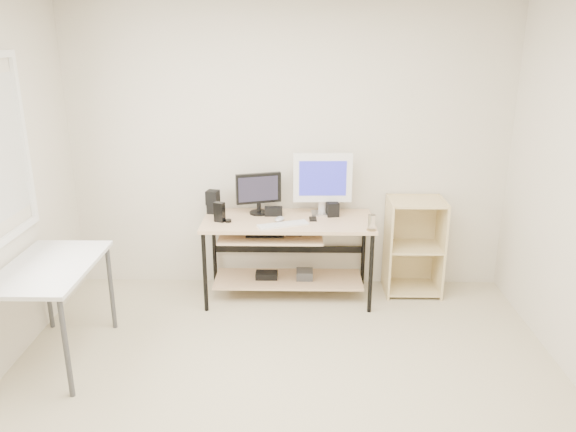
% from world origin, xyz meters
% --- Properties ---
extents(room, '(4.01, 4.01, 2.62)m').
position_xyz_m(room, '(-0.14, 0.04, 1.32)').
color(room, '#C1B595').
rests_on(room, ground).
extents(desk, '(1.50, 0.65, 0.75)m').
position_xyz_m(desk, '(-0.03, 1.66, 0.54)').
color(desk, '#D4B287').
rests_on(desk, ground).
extents(side_table, '(0.60, 1.00, 0.75)m').
position_xyz_m(side_table, '(-1.68, 0.60, 0.67)').
color(side_table, silver).
rests_on(side_table, ground).
extents(shelf_unit, '(0.50, 0.40, 0.90)m').
position_xyz_m(shelf_unit, '(1.15, 1.82, 0.45)').
color(shelf_unit, beige).
rests_on(shelf_unit, ground).
extents(black_monitor, '(0.40, 0.17, 0.38)m').
position_xyz_m(black_monitor, '(-0.27, 1.82, 0.97)').
color(black_monitor, black).
rests_on(black_monitor, desk).
extents(white_imac, '(0.52, 0.17, 0.56)m').
position_xyz_m(white_imac, '(0.30, 1.81, 1.07)').
color(white_imac, silver).
rests_on(white_imac, desk).
extents(keyboard, '(0.45, 0.27, 0.02)m').
position_xyz_m(keyboard, '(-0.04, 1.49, 0.76)').
color(keyboard, silver).
rests_on(keyboard, desk).
extents(mouse, '(0.11, 0.14, 0.04)m').
position_xyz_m(mouse, '(-0.07, 1.60, 0.77)').
color(mouse, '#BABAC0').
rests_on(mouse, desk).
extents(center_speaker, '(0.16, 0.08, 0.08)m').
position_xyz_m(center_speaker, '(-0.13, 1.76, 0.79)').
color(center_speaker, black).
rests_on(center_speaker, desk).
extents(speaker_left, '(0.13, 0.13, 0.21)m').
position_xyz_m(speaker_left, '(-0.69, 1.83, 0.86)').
color(speaker_left, black).
rests_on(speaker_left, desk).
extents(speaker_right, '(0.12, 0.12, 0.13)m').
position_xyz_m(speaker_right, '(0.40, 1.77, 0.81)').
color(speaker_right, black).
rests_on(speaker_right, desk).
extents(audio_controller, '(0.10, 0.08, 0.17)m').
position_xyz_m(audio_controller, '(-0.59, 1.58, 0.84)').
color(audio_controller, black).
rests_on(audio_controller, desk).
extents(volume_puck, '(0.06, 0.06, 0.02)m').
position_xyz_m(volume_puck, '(-0.52, 1.57, 0.76)').
color(volume_puck, black).
rests_on(volume_puck, desk).
extents(smartphone, '(0.07, 0.12, 0.01)m').
position_xyz_m(smartphone, '(0.22, 1.66, 0.75)').
color(smartphone, black).
rests_on(smartphone, desk).
extents(coaster, '(0.10, 0.10, 0.01)m').
position_xyz_m(coaster, '(0.70, 1.38, 0.75)').
color(coaster, olive).
rests_on(coaster, desk).
extents(drinking_glass, '(0.08, 0.08, 0.13)m').
position_xyz_m(drinking_glass, '(0.70, 1.38, 0.82)').
color(drinking_glass, white).
rests_on(drinking_glass, coaster).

